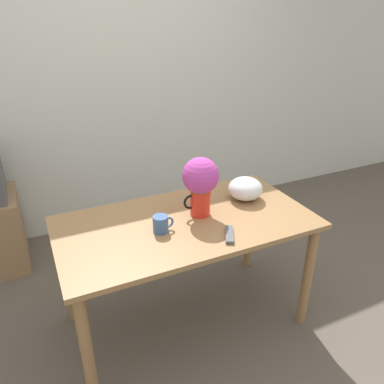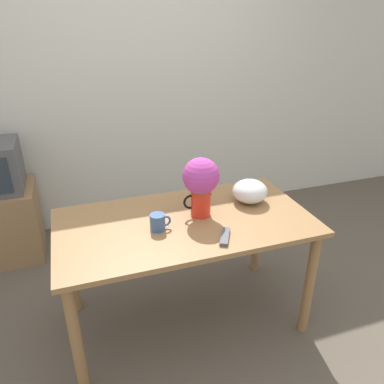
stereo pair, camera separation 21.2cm
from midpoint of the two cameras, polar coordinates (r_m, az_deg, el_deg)
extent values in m
plane|color=brown|center=(2.49, 3.68, -21.57)|extent=(12.00, 12.00, 0.00)
cube|color=silver|center=(3.37, -7.12, 16.53)|extent=(8.00, 0.05, 2.60)
cube|color=olive|center=(2.16, 1.75, -4.72)|extent=(1.47, 0.78, 0.03)
cylinder|color=olive|center=(2.04, -14.19, -21.38)|extent=(0.06, 0.06, 0.72)
cylinder|color=olive|center=(2.44, 19.93, -13.19)|extent=(0.06, 0.06, 0.72)
cylinder|color=olive|center=(2.54, -15.74, -10.72)|extent=(0.06, 0.06, 0.72)
cylinder|color=olive|center=(2.87, 12.07, -5.70)|extent=(0.06, 0.06, 0.72)
cylinder|color=red|center=(2.17, 4.12, -1.54)|extent=(0.12, 0.12, 0.18)
cone|color=red|center=(2.16, 5.38, 0.10)|extent=(0.04, 0.04, 0.04)
torus|color=black|center=(2.15, 2.63, -1.57)|extent=(0.09, 0.01, 0.09)
sphere|color=#3D7033|center=(2.12, 4.23, 1.46)|extent=(0.16, 0.16, 0.16)
sphere|color=#B23D99|center=(2.11, 4.26, 2.38)|extent=(0.21, 0.21, 0.21)
cylinder|color=#385689|center=(2.04, -2.31, -4.71)|extent=(0.08, 0.08, 0.09)
torus|color=#385689|center=(2.05, -1.13, -4.51)|extent=(0.06, 0.01, 0.06)
ellipsoid|color=silver|center=(2.38, 11.37, 0.06)|extent=(0.22, 0.22, 0.14)
cube|color=#4C4C51|center=(2.00, 8.10, -6.86)|extent=(0.11, 0.16, 0.02)
camera|label=1|loc=(0.11, -87.14, 1.38)|focal=35.00mm
camera|label=2|loc=(0.11, 92.86, -1.38)|focal=35.00mm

